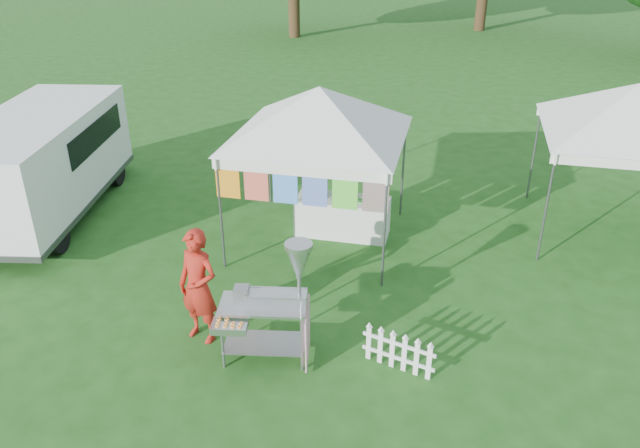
# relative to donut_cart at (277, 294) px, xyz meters

# --- Properties ---
(ground) EXTENTS (120.00, 120.00, 0.00)m
(ground) POSITION_rel_donut_cart_xyz_m (-0.25, 0.16, -1.09)
(ground) COLOR #1F4D16
(ground) RESTS_ON ground
(canopy_main) EXTENTS (4.24, 4.24, 3.45)m
(canopy_main) POSITION_rel_donut_cart_xyz_m (-0.25, 3.66, 1.90)
(canopy_main) COLOR #59595E
(canopy_main) RESTS_ON ground
(donut_cart) EXTENTS (1.35, 1.11, 1.85)m
(donut_cart) POSITION_rel_donut_cart_xyz_m (0.00, 0.00, 0.00)
(donut_cart) COLOR gray
(donut_cart) RESTS_ON ground
(vendor) EXTENTS (0.75, 0.59, 1.79)m
(vendor) POSITION_rel_donut_cart_xyz_m (-1.25, 0.22, -0.19)
(vendor) COLOR #AA2015
(vendor) RESTS_ON ground
(cargo_van) EXTENTS (2.90, 5.34, 2.11)m
(cargo_van) POSITION_rel_donut_cart_xyz_m (-6.06, 3.61, 0.05)
(cargo_van) COLOR white
(cargo_van) RESTS_ON ground
(picket_fence) EXTENTS (1.04, 0.33, 0.56)m
(picket_fence) POSITION_rel_donut_cart_xyz_m (1.68, 0.15, -0.80)
(picket_fence) COLOR white
(picket_fence) RESTS_ON ground
(display_table) EXTENTS (1.80, 0.70, 0.76)m
(display_table) POSITION_rel_donut_cart_xyz_m (0.15, 3.96, -0.71)
(display_table) COLOR white
(display_table) RESTS_ON ground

